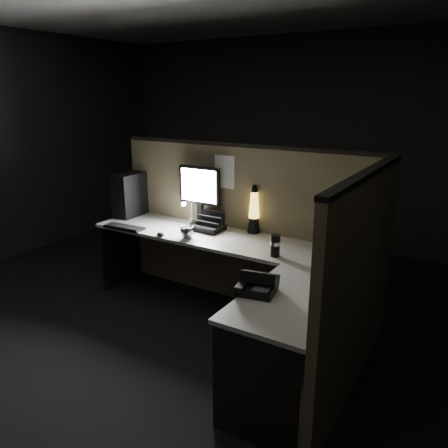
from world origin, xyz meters
The scene contains 17 objects.
floor centered at (0.00, 0.00, 0.00)m, with size 6.00×6.00×0.00m, color black.
room_shell centered at (0.00, 0.00, 1.62)m, with size 6.00×6.00×6.00m.
partition_back centered at (0.00, 0.93, 0.75)m, with size 2.66×0.06×1.50m, color brown.
partition_right centered at (1.33, 0.10, 0.75)m, with size 0.06×1.66×1.50m, color brown.
desk centered at (0.18, 0.25, 0.58)m, with size 2.60×1.60×0.73m.
pc_tower centered at (-1.22, 0.75, 0.95)m, with size 0.19×0.43×0.45m, color black.
monitor centered at (-0.40, 0.82, 1.08)m, with size 0.45×0.19×0.58m.
keyboard centered at (-0.95, 0.34, 0.74)m, with size 0.41×0.14×0.02m, color black.
mouse centered at (-0.50, 0.34, 0.75)m, with size 0.08×0.06×0.03m, color black.
clip_lamp centered at (-0.55, 0.82, 0.86)m, with size 0.04×0.18×0.23m.
organizer centered at (-0.23, 0.72, 0.77)m, with size 0.26×0.23×0.19m.
lava_lamp centered at (0.16, 0.88, 0.92)m, with size 0.12×0.12×0.45m.
travel_mug centered at (0.59, 0.42, 0.82)m, with size 0.08×0.08×0.18m, color black.
steel_mug centered at (-0.27, 0.43, 0.78)m, with size 0.13×0.13×0.10m, color #B5B4BC.
figurine centered at (0.91, 0.65, 0.78)m, with size 0.06×0.06×0.06m, color orange.
pinned_paper centered at (-0.17, 0.90, 1.26)m, with size 0.21×0.00×0.31m, color white.
desk_phone centered at (0.77, -0.23, 0.78)m, with size 0.27×0.28×0.14m.
Camera 1 is at (1.94, -2.55, 1.96)m, focal length 35.00 mm.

